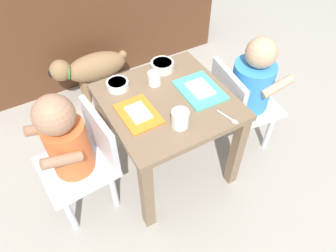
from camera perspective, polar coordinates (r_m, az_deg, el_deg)
The scene contains 12 objects.
ground_plane at distance 1.61m, azimuth 0.00°, elevation -7.14°, with size 7.00×7.00×0.00m, color #9E998E.
dining_table at distance 1.33m, azimuth 0.00°, elevation 2.01°, with size 0.50×0.51×0.45m.
seated_child_left at distance 1.24m, azimuth -17.32°, elevation -3.14°, with size 0.30×0.30×0.64m.
seated_child_right at distance 1.50m, azimuth 14.69°, elevation 7.28°, with size 0.31×0.31×0.62m.
dog at distance 1.91m, azimuth -13.86°, elevation 10.18°, with size 0.46×0.17×0.30m.
food_tray_left at distance 1.21m, azimuth -5.41°, elevation 2.26°, with size 0.14×0.19×0.02m.
food_tray_right at distance 1.31m, azimuth 5.86°, elevation 6.60°, with size 0.16×0.21×0.02m.
water_cup_left at distance 1.15m, azimuth 2.23°, elevation 1.19°, with size 0.07×0.07×0.07m.
water_cup_right at distance 1.33m, azimuth -2.32°, elevation 8.58°, with size 0.06×0.06×0.06m.
cereal_bowl_right_side at distance 1.41m, azimuth -1.03°, elevation 10.96°, with size 0.10×0.10×0.04m.
veggie_bowl_far at distance 1.33m, azimuth -9.18°, elevation 7.48°, with size 0.09×0.09×0.03m.
spoon_by_left_tray at distance 1.21m, azimuth 11.15°, elevation 1.37°, with size 0.04×0.10×0.01m.
Camera 1 is at (-0.47, -0.82, 1.31)m, focal length 33.46 mm.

